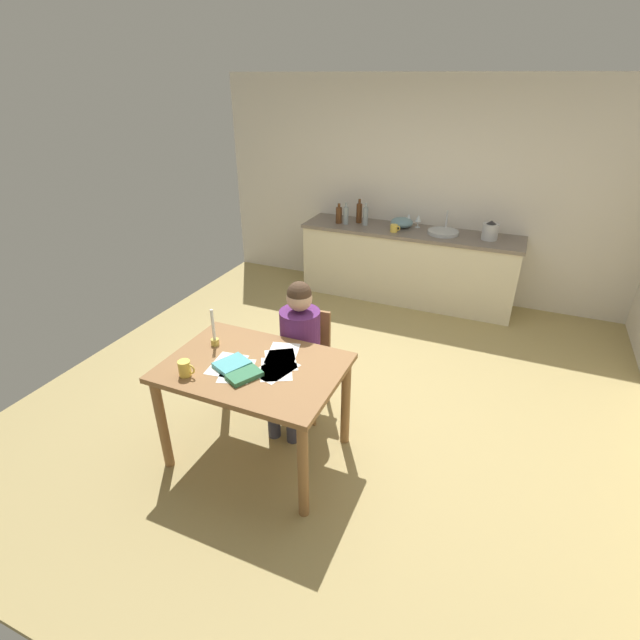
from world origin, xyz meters
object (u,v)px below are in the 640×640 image
bottle_wine_red (359,213)px  wine_glass_near_sink (418,219)px  bottle_vinegar (346,215)px  chair_at_table (305,356)px  bottle_oil (339,215)px  stovetop_kettle (490,231)px  dining_table (254,380)px  person_seated (297,346)px  mixing_bowl (402,223)px  candlestick (214,335)px  book_cookery (244,375)px  bottle_sauce (366,216)px  wine_glass_by_kettle (409,218)px  coffee_mug (185,368)px  teacup_on_counter (394,228)px  sink_unit (443,232)px  book_magazine (232,364)px

bottle_wine_red → wine_glass_near_sink: bearing=7.3°
bottle_vinegar → chair_at_table: bearing=-76.9°
chair_at_table → bottle_vinegar: bottle_vinegar is taller
bottle_oil → stovetop_kettle: bottle_oil is taller
dining_table → bottle_oil: (-0.60, 3.14, 0.33)m
person_seated → wine_glass_near_sink: bearing=84.2°
chair_at_table → mixing_bowl: size_ratio=3.24×
wine_glass_near_sink → bottle_vinegar: bearing=-165.8°
person_seated → candlestick: 0.65m
book_cookery → bottle_sauce: (-0.28, 3.34, 0.20)m
wine_glass_near_sink → person_seated: bearing=-95.8°
bottle_vinegar → wine_glass_by_kettle: 0.78m
coffee_mug → person_seated: bearing=62.5°
teacup_on_counter → coffee_mug: bearing=-98.4°
wine_glass_near_sink → teacup_on_counter: 0.38m
coffee_mug → wine_glass_by_kettle: wine_glass_by_kettle is taller
stovetop_kettle → wine_glass_near_sink: size_ratio=1.43×
chair_at_table → wine_glass_near_sink: bearing=83.7°
dining_table → bottle_wine_red: 3.29m
bottle_vinegar → wine_glass_near_sink: bearing=14.2°
mixing_bowl → wine_glass_near_sink: size_ratio=1.75×
wine_glass_near_sink → dining_table: bearing=-96.2°
sink_unit → bottle_oil: bottle_oil is taller
chair_at_table → wine_glass_near_sink: size_ratio=5.67×
coffee_mug → book_magazine: (0.22, 0.21, -0.04)m
person_seated → bottle_wine_red: (-0.45, 2.72, 0.35)m
coffee_mug → candlestick: size_ratio=0.42×
book_cookery → person_seated: bearing=113.0°
wine_glass_near_sink → bottle_sauce: bearing=-165.3°
person_seated → book_magazine: (-0.20, -0.60, 0.13)m
candlestick → bottle_vinegar: size_ratio=1.10×
book_magazine → mixing_bowl: (0.31, 3.34, 0.15)m
chair_at_table → sink_unit: size_ratio=2.43×
mixing_bowl → bottle_oil: bearing=-170.6°
dining_table → wine_glass_by_kettle: 3.37m
chair_at_table → bottle_sauce: 2.58m
candlestick → wine_glass_near_sink: bearing=76.7°
book_magazine → mixing_bowl: bearing=109.0°
mixing_bowl → sink_unit: bearing=-6.9°
stovetop_kettle → wine_glass_by_kettle: 0.99m
sink_unit → candlestick: bearing=-109.7°
candlestick → book_cookery: size_ratio=1.32×
mixing_bowl → wine_glass_by_kettle: 0.11m
person_seated → bottle_oil: bearing=104.5°
coffee_mug → bottle_sauce: bearing=88.6°
chair_at_table → book_magazine: size_ratio=4.01×
candlestick → bottle_vinegar: (-0.10, 3.00, 0.14)m
chair_at_table → teacup_on_counter: size_ratio=7.21×
book_magazine → bottle_oil: size_ratio=0.88×
book_magazine → mixing_bowl: size_ratio=0.81×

